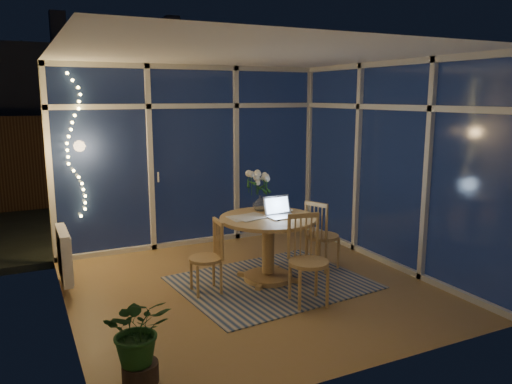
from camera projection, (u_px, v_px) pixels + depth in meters
floor at (253, 287)px, 5.76m from camera, size 4.00×4.00×0.00m
ceiling at (252, 54)px, 5.27m from camera, size 4.00×4.00×0.00m
wall_back at (193, 156)px, 7.28m from camera, size 4.00×0.04×2.60m
wall_front at (367, 213)px, 3.74m from camera, size 4.00×0.04×2.60m
wall_left at (59, 190)px, 4.65m from camera, size 0.04×4.00×2.60m
wall_right at (393, 165)px, 6.37m from camera, size 0.04×4.00×2.60m
window_wall_back at (194, 157)px, 7.24m from camera, size 4.00×0.10×2.60m
window_wall_right at (391, 165)px, 6.35m from camera, size 0.10×4.00×2.60m
radiator at (64, 255)px, 5.64m from camera, size 0.10×0.70×0.58m
fairy_lights at (74, 147)px, 6.42m from camera, size 0.24×0.10×1.85m
garden_patio at (171, 205)px, 10.40m from camera, size 12.00×6.00×0.10m
garden_fence at (139, 158)px, 10.44m from camera, size 11.00×0.08×1.80m
neighbour_roof at (122, 95)px, 12.98m from camera, size 7.00×3.00×2.20m
garden_shrubs at (122, 201)px, 8.33m from camera, size 0.90×0.90×0.90m
rug at (272, 282)px, 5.87m from camera, size 2.27×1.89×0.01m
dining_table at (268, 249)px, 5.89m from camera, size 1.25×1.25×0.78m
chair_left at (206, 257)px, 5.50m from camera, size 0.41×0.41×0.84m
chair_right at (323, 235)px, 6.26m from camera, size 0.55×0.55×0.91m
chair_front at (309, 260)px, 5.19m from camera, size 0.52×0.52×0.96m
laptop at (283, 207)px, 5.79m from camera, size 0.37×0.32×0.25m
flower_vase at (260, 202)px, 6.13m from camera, size 0.22×0.22×0.21m
bowl at (285, 211)px, 6.01m from camera, size 0.17×0.17×0.04m
newspapers at (248, 218)px, 5.77m from camera, size 0.45×0.38×0.01m
phone at (279, 219)px, 5.68m from camera, size 0.12×0.09×0.01m
potted_plant at (139, 336)px, 3.77m from camera, size 0.61×0.55×0.76m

